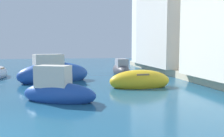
% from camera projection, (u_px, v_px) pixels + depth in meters
% --- Properties ---
extents(quay_promenade, '(44.00, 32.00, 0.50)m').
position_uv_depth(quay_promenade, '(141.00, 130.00, 5.16)').
color(quay_promenade, beige).
rests_on(quay_promenade, ground).
extents(moored_boat_2, '(3.30, 1.39, 1.20)m').
position_uv_depth(moored_boat_2, '(140.00, 81.00, 12.19)').
color(moored_boat_2, gold).
rests_on(moored_boat_2, ground).
extents(moored_boat_5, '(3.20, 2.20, 1.63)m').
position_uv_depth(moored_boat_5, '(58.00, 91.00, 9.00)').
color(moored_boat_5, '#1E479E').
rests_on(moored_boat_5, ground).
extents(moored_boat_7, '(1.31, 3.31, 1.48)m').
position_uv_depth(moored_boat_7, '(121.00, 69.00, 18.31)').
color(moored_boat_7, '#3F3F47').
rests_on(moored_boat_7, ground).
extents(moored_boat_8, '(3.33, 2.91, 1.50)m').
position_uv_depth(moored_boat_8, '(54.00, 68.00, 19.39)').
color(moored_boat_8, teal).
rests_on(moored_boat_8, ground).
extents(moored_boat_9, '(4.74, 3.17, 2.05)m').
position_uv_depth(moored_boat_9, '(54.00, 73.00, 14.18)').
color(moored_boat_9, '#1E479E').
rests_on(moored_boat_9, ground).
extents(waterfront_building_annex, '(7.38, 8.08, 8.71)m').
position_uv_depth(waterfront_building_annex, '(186.00, 16.00, 20.37)').
color(waterfront_building_annex, beige).
rests_on(waterfront_building_annex, quay_promenade).
extents(waterfront_building_far, '(7.07, 9.03, 9.00)m').
position_uv_depth(waterfront_building_far, '(177.00, 17.00, 22.06)').
color(waterfront_building_far, white).
rests_on(waterfront_building_far, quay_promenade).
extents(quayside_tree, '(2.85, 2.85, 4.39)m').
position_uv_depth(quayside_tree, '(186.00, 32.00, 19.87)').
color(quayside_tree, brown).
rests_on(quayside_tree, quay_promenade).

